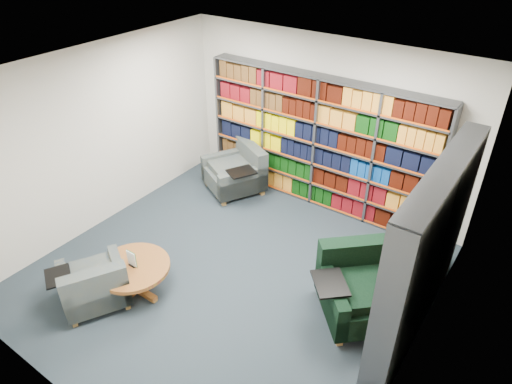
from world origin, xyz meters
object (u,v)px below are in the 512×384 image
Objects in this scene: chair_green_right at (361,288)px; coffee_table at (134,271)px; chair_teal_left at (239,173)px; chair_teal_front at (95,287)px.

chair_green_right is 2.92m from coffee_table.
coffee_table is at bearing -151.07° from chair_green_right.
chair_teal_left is 1.29× the size of coffee_table.
coffee_table is at bearing 61.05° from chair_teal_front.
chair_green_right reaches higher than chair_teal_left.
chair_teal_front is 1.12× the size of coffee_table.
chair_green_right is 1.28× the size of chair_teal_front.
chair_green_right is 3.36m from chair_teal_front.
coffee_table is (0.46, -2.88, 0.03)m from chair_teal_left.
chair_green_right is at bearing 28.93° from coffee_table.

